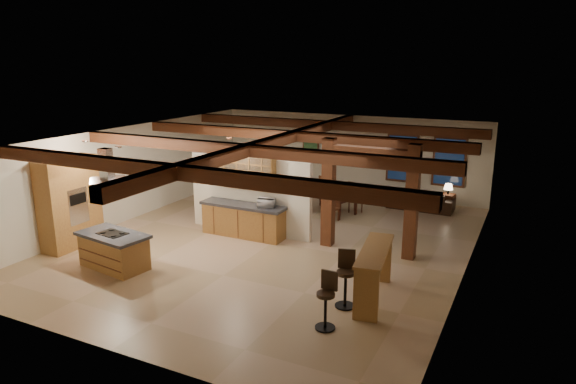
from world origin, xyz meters
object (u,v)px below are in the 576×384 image
dining_table (329,204)px  sofa (421,200)px  kitchen_island (114,250)px  bar_counter (374,266)px

dining_table → sofa: 3.12m
kitchen_island → dining_table: size_ratio=1.11×
dining_table → bar_counter: bearing=-39.9°
dining_table → sofa: size_ratio=0.78×
dining_table → bar_counter: bar_counter is taller
kitchen_island → bar_counter: (6.07, 1.10, 0.31)m
dining_table → kitchen_island: bearing=-94.4°
sofa → bar_counter: (0.55, -7.13, 0.43)m
kitchen_island → bar_counter: bar_counter is taller
dining_table → bar_counter: size_ratio=0.78×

